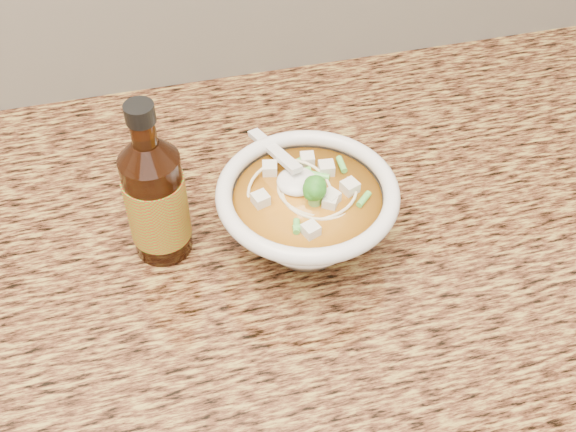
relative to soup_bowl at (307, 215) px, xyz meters
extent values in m
cylinder|color=silver|center=(0.00, 0.00, -0.04)|extent=(0.08, 0.08, 0.01)
torus|color=silver|center=(0.00, 0.00, 0.03)|extent=(0.18, 0.18, 0.02)
torus|color=beige|center=(0.00, 0.00, 0.03)|extent=(0.08, 0.08, 0.00)
torus|color=beige|center=(-0.01, -0.02, 0.02)|extent=(0.08, 0.08, 0.00)
torus|color=beige|center=(-0.01, 0.00, 0.02)|extent=(0.08, 0.08, 0.00)
torus|color=beige|center=(0.00, 0.00, 0.02)|extent=(0.12, 0.12, 0.00)
torus|color=beige|center=(0.02, -0.02, 0.02)|extent=(0.07, 0.07, 0.00)
torus|color=beige|center=(0.02, 0.00, 0.02)|extent=(0.10, 0.10, 0.00)
torus|color=beige|center=(0.01, 0.01, 0.02)|extent=(0.09, 0.09, 0.00)
torus|color=beige|center=(0.01, 0.02, 0.02)|extent=(0.09, 0.09, 0.00)
torus|color=beige|center=(-0.01, -0.01, 0.01)|extent=(0.10, 0.10, 0.00)
cube|color=silver|center=(0.01, 0.05, 0.03)|extent=(0.02, 0.02, 0.01)
cube|color=silver|center=(0.02, -0.03, 0.03)|extent=(0.01, 0.01, 0.01)
cube|color=silver|center=(0.04, -0.01, 0.03)|extent=(0.02, 0.02, 0.02)
cube|color=silver|center=(0.00, 0.02, 0.03)|extent=(0.02, 0.02, 0.01)
cube|color=silver|center=(0.03, -0.01, 0.03)|extent=(0.02, 0.02, 0.01)
cube|color=silver|center=(0.02, 0.02, 0.03)|extent=(0.02, 0.02, 0.01)
cube|color=silver|center=(-0.03, -0.01, 0.03)|extent=(0.02, 0.02, 0.01)
cube|color=silver|center=(-0.01, -0.02, 0.03)|extent=(0.02, 0.02, 0.01)
ellipsoid|color=#196014|center=(0.00, -0.01, 0.04)|extent=(0.03, 0.03, 0.03)
cylinder|color=#5DC54B|center=(-0.01, 0.03, 0.03)|extent=(0.01, 0.02, 0.01)
cylinder|color=#5DC54B|center=(-0.04, -0.03, 0.03)|extent=(0.02, 0.01, 0.01)
cylinder|color=#5DC54B|center=(-0.01, -0.03, 0.03)|extent=(0.02, 0.02, 0.01)
cylinder|color=#5DC54B|center=(0.02, -0.01, 0.03)|extent=(0.02, 0.01, 0.01)
cylinder|color=#5DC54B|center=(-0.04, -0.01, 0.03)|extent=(0.02, 0.02, 0.01)
cylinder|color=#5DC54B|center=(0.02, 0.02, 0.03)|extent=(0.01, 0.02, 0.01)
cylinder|color=#5DC54B|center=(0.04, 0.02, 0.03)|extent=(0.02, 0.02, 0.01)
ellipsoid|color=silver|center=(-0.01, 0.02, 0.03)|extent=(0.04, 0.04, 0.02)
cube|color=silver|center=(-0.02, 0.07, 0.04)|extent=(0.04, 0.10, 0.03)
cylinder|color=black|center=(-0.15, 0.03, 0.02)|extent=(0.06, 0.06, 0.12)
cylinder|color=black|center=(-0.15, 0.03, 0.11)|extent=(0.03, 0.03, 0.03)
cylinder|color=black|center=(-0.15, 0.03, 0.13)|extent=(0.03, 0.03, 0.02)
cylinder|color=red|center=(-0.15, 0.03, 0.02)|extent=(0.07, 0.07, 0.08)
camera|label=1|loc=(-0.14, -0.49, 0.53)|focal=45.00mm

